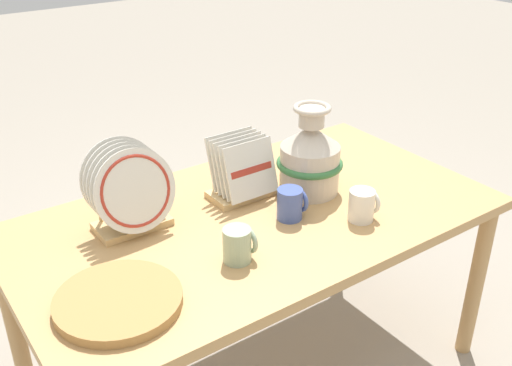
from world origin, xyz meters
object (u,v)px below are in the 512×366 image
dish_rack_round_plates (130,193)px  mug_cream_glaze (363,205)px  ceramic_vase (310,157)px  dish_rack_square_plates (242,174)px  wicker_charger_stack (118,301)px  mug_sage_glaze (238,244)px  mug_cobalt_glaze (291,203)px

dish_rack_round_plates → mug_cream_glaze: 0.71m
ceramic_vase → dish_rack_square_plates: bearing=153.5°
dish_rack_round_plates → dish_rack_square_plates: 0.39m
ceramic_vase → wicker_charger_stack: (-0.78, -0.20, -0.11)m
mug_sage_glaze → ceramic_vase: bearing=25.9°
wicker_charger_stack → mug_sage_glaze: bearing=-1.2°
ceramic_vase → mug_cream_glaze: 0.25m
ceramic_vase → mug_cobalt_glaze: bearing=-146.4°
ceramic_vase → dish_rack_round_plates: bearing=168.6°
dish_rack_round_plates → mug_cobalt_glaze: 0.49m
wicker_charger_stack → mug_sage_glaze: mug_sage_glaze is taller
ceramic_vase → mug_cobalt_glaze: (-0.16, -0.11, -0.07)m
dish_rack_square_plates → mug_cobalt_glaze: dish_rack_square_plates is taller
dish_rack_round_plates → wicker_charger_stack: (-0.19, -0.32, -0.11)m
ceramic_vase → mug_cobalt_glaze: size_ratio=3.04×
dish_rack_round_plates → ceramic_vase: bearing=-11.4°
ceramic_vase → dish_rack_round_plates: 0.60m
mug_cream_glaze → mug_sage_glaze: same height
mug_sage_glaze → mug_cobalt_glaze: bearing=20.5°
mug_sage_glaze → mug_cream_glaze: bearing=-4.8°
mug_cobalt_glaze → dish_rack_square_plates: bearing=101.2°
dish_rack_square_plates → mug_cobalt_glaze: size_ratio=2.20×
dish_rack_round_plates → mug_cream_glaze: dish_rack_round_plates is taller
ceramic_vase → mug_sage_glaze: (-0.42, -0.20, -0.07)m
dish_rack_square_plates → wicker_charger_stack: (-0.57, -0.30, -0.07)m
wicker_charger_stack → mug_cobalt_glaze: bearing=8.3°
dish_rack_square_plates → mug_sage_glaze: 0.38m
dish_rack_square_plates → wicker_charger_stack: 0.65m
mug_cream_glaze → mug_sage_glaze: 0.44m
ceramic_vase → dish_rack_round_plates: ceramic_vase is taller
mug_cobalt_glaze → mug_sage_glaze: 0.28m
dish_rack_square_plates → mug_cobalt_glaze: (0.04, -0.21, -0.03)m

